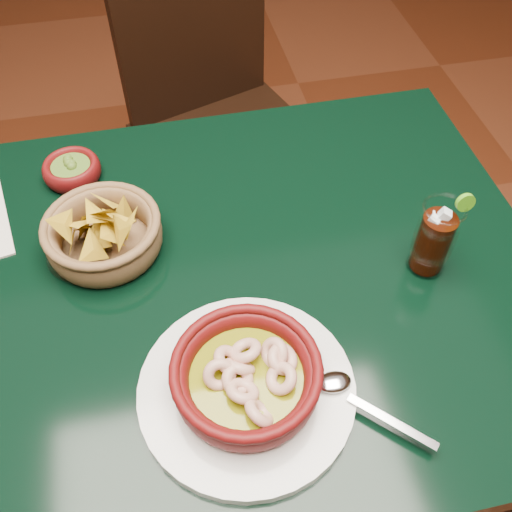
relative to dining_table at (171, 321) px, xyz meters
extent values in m
plane|color=#471C0C|center=(0.00, 0.00, -0.65)|extent=(7.00, 7.00, 0.00)
cube|color=black|center=(0.00, 0.00, 0.08)|extent=(1.20, 0.80, 0.04)
cylinder|color=black|center=(0.54, 0.34, -0.30)|extent=(0.06, 0.06, 0.71)
cube|color=black|center=(0.22, 0.64, -0.19)|extent=(0.54, 0.54, 0.04)
cylinder|color=black|center=(0.11, 0.41, -0.42)|extent=(0.04, 0.04, 0.46)
cylinder|color=black|center=(0.45, 0.53, -0.42)|extent=(0.04, 0.04, 0.46)
cylinder|color=black|center=(-0.01, 0.75, -0.42)|extent=(0.04, 0.04, 0.46)
cylinder|color=black|center=(0.33, 0.87, -0.42)|extent=(0.04, 0.04, 0.46)
cube|color=black|center=(0.16, 0.82, 0.05)|extent=(0.40, 0.16, 0.45)
cylinder|color=silver|center=(0.09, -0.20, 0.11)|extent=(0.29, 0.29, 0.02)
cylinder|color=#490809|center=(0.09, -0.20, 0.12)|extent=(0.17, 0.17, 0.01)
torus|color=#490809|center=(0.09, -0.20, 0.14)|extent=(0.21, 0.21, 0.04)
torus|color=#490809|center=(0.09, -0.20, 0.16)|extent=(0.19, 0.19, 0.01)
cylinder|color=#66670A|center=(0.09, -0.20, 0.14)|extent=(0.15, 0.15, 0.01)
torus|color=tan|center=(0.14, -0.19, 0.15)|extent=(0.05, 0.06, 0.04)
torus|color=tan|center=(0.13, -0.18, 0.15)|extent=(0.04, 0.05, 0.05)
torus|color=tan|center=(0.09, -0.17, 0.16)|extent=(0.06, 0.06, 0.04)
torus|color=tan|center=(0.08, -0.18, 0.15)|extent=(0.06, 0.05, 0.04)
torus|color=tan|center=(0.07, -0.18, 0.15)|extent=(0.05, 0.05, 0.04)
torus|color=tan|center=(0.06, -0.19, 0.15)|extent=(0.06, 0.05, 0.05)
torus|color=tan|center=(0.08, -0.20, 0.15)|extent=(0.05, 0.05, 0.05)
torus|color=tan|center=(0.08, -0.22, 0.15)|extent=(0.06, 0.06, 0.04)
torus|color=tan|center=(0.09, -0.25, 0.15)|extent=(0.04, 0.05, 0.05)
torus|color=tan|center=(0.13, -0.21, 0.15)|extent=(0.05, 0.06, 0.04)
cube|color=silver|center=(0.26, -0.28, 0.12)|extent=(0.09, 0.09, 0.00)
ellipsoid|color=silver|center=(0.20, -0.22, 0.12)|extent=(0.05, 0.03, 0.01)
cylinder|color=brown|center=(-0.08, 0.09, 0.10)|extent=(0.16, 0.16, 0.01)
torus|color=brown|center=(-0.08, 0.09, 0.13)|extent=(0.22, 0.22, 0.06)
torus|color=brown|center=(-0.08, 0.09, 0.16)|extent=(0.18, 0.18, 0.01)
cone|color=gold|center=(-0.09, 0.09, 0.13)|extent=(0.07, 0.08, 0.06)
cone|color=gold|center=(-0.06, 0.14, 0.15)|extent=(0.07, 0.07, 0.07)
cone|color=gold|center=(-0.11, 0.10, 0.16)|extent=(0.07, 0.06, 0.04)
cone|color=gold|center=(-0.13, 0.09, 0.17)|extent=(0.05, 0.08, 0.08)
cone|color=gold|center=(-0.07, 0.07, 0.15)|extent=(0.06, 0.09, 0.08)
cone|color=gold|center=(-0.05, 0.13, 0.14)|extent=(0.07, 0.06, 0.09)
cone|color=gold|center=(-0.08, 0.10, 0.18)|extent=(0.07, 0.09, 0.06)
cone|color=gold|center=(-0.11, 0.12, 0.13)|extent=(0.05, 0.08, 0.08)
cone|color=gold|center=(-0.07, 0.10, 0.18)|extent=(0.09, 0.06, 0.07)
cone|color=gold|center=(-0.08, 0.09, 0.14)|extent=(0.07, 0.07, 0.07)
cone|color=gold|center=(-0.04, 0.08, 0.16)|extent=(0.06, 0.09, 0.08)
cone|color=gold|center=(-0.10, 0.12, 0.13)|extent=(0.09, 0.06, 0.08)
cone|color=gold|center=(-0.08, 0.10, 0.13)|extent=(0.04, 0.09, 0.09)
cone|color=gold|center=(-0.06, 0.11, 0.14)|extent=(0.09, 0.07, 0.06)
cone|color=gold|center=(-0.05, 0.06, 0.17)|extent=(0.04, 0.09, 0.08)
cone|color=gold|center=(-0.13, 0.10, 0.13)|extent=(0.04, 0.07, 0.07)
cone|color=gold|center=(-0.07, 0.10, 0.16)|extent=(0.09, 0.07, 0.06)
cone|color=gold|center=(-0.09, 0.05, 0.15)|extent=(0.05, 0.08, 0.08)
cylinder|color=#490809|center=(-0.13, 0.27, 0.10)|extent=(0.08, 0.08, 0.01)
torus|color=#490809|center=(-0.13, 0.27, 0.12)|extent=(0.12, 0.12, 0.04)
cylinder|color=#345216|center=(-0.13, 0.27, 0.12)|extent=(0.07, 0.07, 0.01)
sphere|color=#345216|center=(-0.13, 0.28, 0.13)|extent=(0.02, 0.02, 0.02)
sphere|color=#345216|center=(-0.13, 0.28, 0.13)|extent=(0.02, 0.02, 0.02)
sphere|color=#345216|center=(-0.13, 0.27, 0.13)|extent=(0.02, 0.02, 0.02)
sphere|color=#345216|center=(-0.13, 0.29, 0.13)|extent=(0.02, 0.02, 0.02)
sphere|color=#345216|center=(-0.13, 0.29, 0.13)|extent=(0.02, 0.02, 0.02)
cylinder|color=white|center=(0.40, -0.05, 0.10)|extent=(0.06, 0.06, 0.01)
torus|color=white|center=(0.40, -0.05, 0.16)|extent=(0.13, 0.13, 0.07)
cylinder|color=black|center=(0.40, -0.05, 0.15)|extent=(0.05, 0.05, 0.10)
cube|color=silver|center=(0.40, -0.04, 0.20)|extent=(0.02, 0.02, 0.02)
cube|color=silver|center=(0.41, -0.04, 0.21)|extent=(0.02, 0.02, 0.02)
cube|color=silver|center=(0.40, -0.05, 0.19)|extent=(0.02, 0.02, 0.02)
cube|color=silver|center=(0.39, -0.04, 0.20)|extent=(0.02, 0.02, 0.02)
torus|color=white|center=(0.40, -0.05, 0.23)|extent=(0.06, 0.06, 0.00)
cylinder|color=#479815|center=(0.43, -0.05, 0.23)|extent=(0.03, 0.01, 0.03)
cylinder|color=white|center=(-0.12, 0.08, 0.10)|extent=(0.09, 0.09, 0.01)
torus|color=white|center=(-0.12, 0.08, 0.11)|extent=(0.11, 0.11, 0.03)
camera|label=1|loc=(0.03, -0.53, 0.80)|focal=40.00mm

